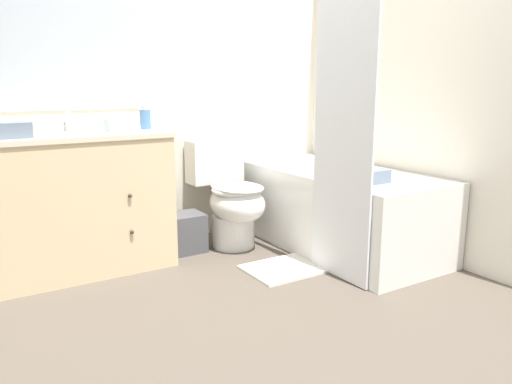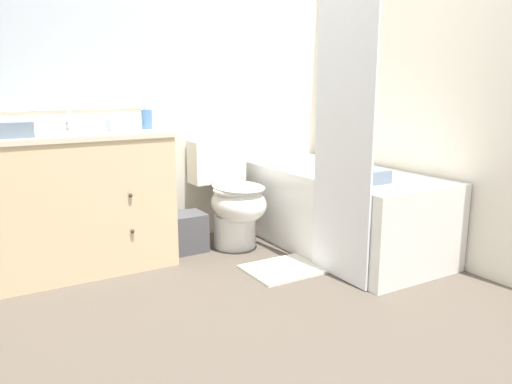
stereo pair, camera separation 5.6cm
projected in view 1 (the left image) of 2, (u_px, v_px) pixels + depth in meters
ground_plane at (313, 329)px, 2.33m from camera, size 14.00×14.00×0.00m
wall_back at (167, 64)px, 3.43m from camera, size 8.00×0.06×2.50m
wall_right at (392, 64)px, 3.40m from camera, size 0.05×2.63×2.50m
vanity_cabinet at (77, 202)px, 3.00m from camera, size 1.07×0.56×0.84m
sink_faucet at (65, 125)px, 3.05m from camera, size 0.14×0.12×0.12m
toilet at (231, 198)px, 3.47m from camera, size 0.39×0.65×0.73m
bathtub at (337, 208)px, 3.46m from camera, size 0.72×1.52×0.54m
shower_curtain at (344, 105)px, 2.74m from camera, size 0.01×0.48×2.00m
wastebasket at (184, 233)px, 3.38m from camera, size 0.26×0.22×0.26m
tissue_box at (117, 125)px, 3.03m from camera, size 0.13×0.14×0.10m
soap_dispenser at (145, 119)px, 3.14m from camera, size 0.07×0.07×0.15m
hand_towel_folded at (4, 130)px, 2.61m from camera, size 0.26×0.15×0.08m
bath_towel_folded at (363, 176)px, 2.95m from camera, size 0.27×0.19×0.08m
bath_mat at (286, 268)px, 3.07m from camera, size 0.50×0.37×0.02m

